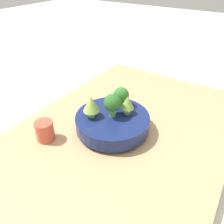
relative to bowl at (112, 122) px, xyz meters
The scene contains 8 objects.
ground_plane 0.09m from the bowl, 95.27° to the left, with size 6.00×6.00×0.00m, color silver.
table 0.07m from the bowl, 95.27° to the left, with size 1.14×0.75×0.04m.
bowl is the anchor object (origin of this frame).
broccoli_floret_left 0.11m from the bowl, behind, with size 0.06×0.06×0.08m.
romanesco_piece_far 0.09m from the bowl, 145.72° to the left, with size 0.05×0.05×0.07m.
romanesco_piece_near 0.11m from the bowl, 56.92° to the right, with size 0.06×0.06×0.09m.
broccoli_floret_center 0.08m from the bowl, ahead, with size 0.06×0.06×0.09m.
cup 0.25m from the bowl, 45.02° to the right, with size 0.07×0.07×0.08m.
Camera 1 is at (0.55, 0.32, 0.58)m, focal length 35.00 mm.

